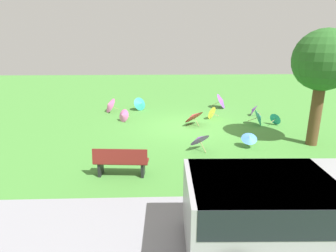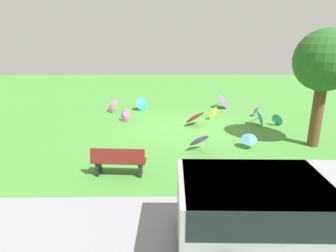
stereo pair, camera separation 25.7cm
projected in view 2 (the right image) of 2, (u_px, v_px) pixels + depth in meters
The scene contains 15 objects.
ground at pixel (188, 127), 13.42m from camera, with size 40.00×40.00×0.00m, color #478C38.
van_dark at pixel (294, 211), 5.32m from camera, with size 4.65×2.23×1.53m.
park_bench at pixel (119, 161), 8.58m from camera, with size 1.63×0.60×0.90m.
shade_tree at pixel (325, 62), 10.23m from camera, with size 2.20×2.20×4.32m.
parasol_red_0 at pixel (194, 116), 13.58m from camera, with size 1.26×1.27×0.81m.
parasol_blue_0 at pixel (249, 138), 10.76m from camera, with size 0.68×0.66×0.58m.
parasol_teal_0 at pixel (142, 104), 16.50m from camera, with size 0.88×0.85×0.76m.
parasol_teal_1 at pixel (278, 119), 13.63m from camera, with size 0.60×0.62×0.57m.
parasol_purple_0 at pixel (255, 110), 15.24m from camera, with size 0.70×0.74×0.63m.
parasol_pink_1 at pixel (124, 115), 14.24m from camera, with size 0.72×0.70×0.65m.
parasol_pink_2 at pixel (111, 105), 16.06m from camera, with size 0.94×1.05×0.84m.
parasol_yellow_1 at pixel (212, 113), 14.69m from camera, with size 0.67×0.69×0.67m.
parasol_purple_2 at pixel (198, 139), 10.56m from camera, with size 1.00×0.97×0.74m.
parasol_purple_3 at pixel (224, 101), 16.91m from camera, with size 1.03×1.08×0.88m.
parasol_teal_3 at pixel (261, 118), 13.52m from camera, with size 0.79×0.85×0.80m.
Camera 2 is at (1.10, 12.80, 3.97)m, focal length 30.98 mm.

